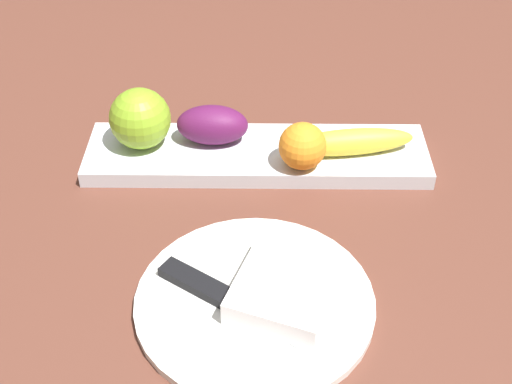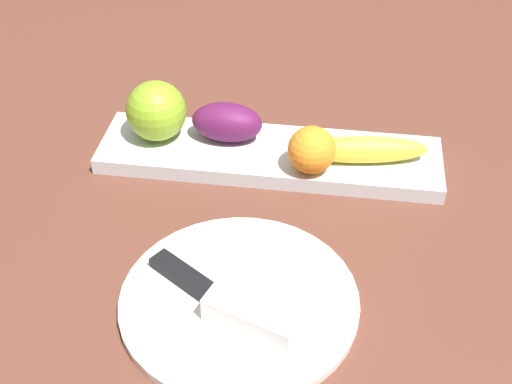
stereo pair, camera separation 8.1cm
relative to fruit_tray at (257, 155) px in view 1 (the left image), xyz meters
name	(u,v)px [view 1 (the left image)]	position (x,y,z in m)	size (l,w,h in m)	color
ground_plane	(239,174)	(-0.02, -0.03, -0.01)	(2.40, 2.40, 0.00)	brown
fruit_tray	(257,155)	(0.00, 0.00, 0.00)	(0.46, 0.12, 0.02)	silver
apple	(140,119)	(-0.16, 0.01, 0.05)	(0.08, 0.08, 0.08)	#82B125
banana	(350,142)	(0.12, -0.01, 0.03)	(0.17, 0.04, 0.04)	yellow
orange_near_apple	(302,146)	(0.06, -0.04, 0.04)	(0.06, 0.06, 0.06)	orange
grape_bunch	(212,125)	(-0.06, 0.02, 0.04)	(0.10, 0.06, 0.05)	#581748
dinner_plate	(255,301)	(0.00, -0.26, -0.01)	(0.26, 0.26, 0.01)	white
folded_napkin	(285,289)	(0.03, -0.26, 0.01)	(0.10, 0.11, 0.03)	white
knife	(208,289)	(-0.05, -0.25, 0.00)	(0.16, 0.12, 0.01)	silver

